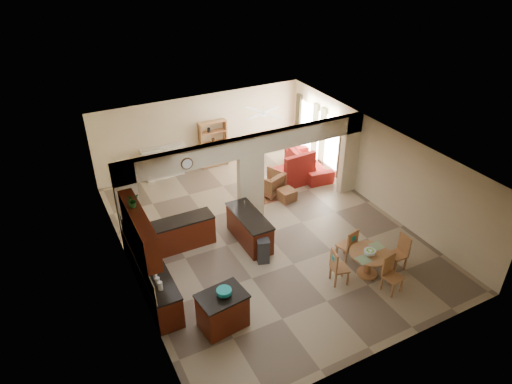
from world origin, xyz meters
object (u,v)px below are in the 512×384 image
kitchen_island (223,310)px  dining_table (369,260)px  sofa (309,163)px  armchair (269,183)px

kitchen_island → dining_table: bearing=-8.6°
kitchen_island → sofa: size_ratio=0.48×
dining_table → armchair: armchair is taller
kitchen_island → sofa: kitchen_island is taller
sofa → armchair: armchair is taller
kitchen_island → armchair: kitchen_island is taller
kitchen_island → dining_table: 4.13m
dining_table → armchair: size_ratio=1.23×
kitchen_island → armchair: (3.83, 4.77, -0.08)m
kitchen_island → dining_table: kitchen_island is taller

